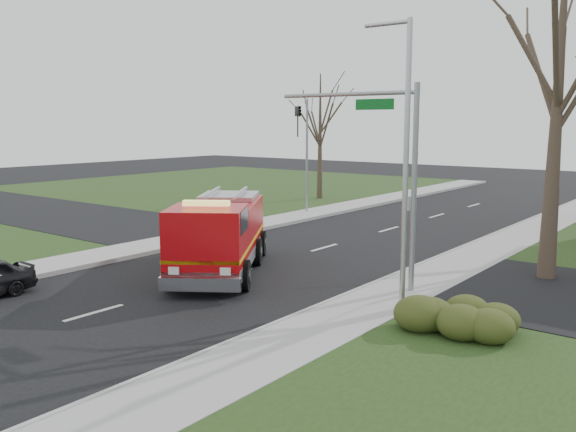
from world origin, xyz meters
The scene contains 11 objects.
ground centered at (0.00, 0.00, 0.00)m, with size 120.00×120.00×0.00m, color black.
sidewalk_right centered at (6.20, 0.00, 0.07)m, with size 2.40×80.00×0.15m, color #A0A09A.
sidewalk_left centered at (-6.20, 0.00, 0.07)m, with size 2.40×80.00×0.15m, color #A0A09A.
cross_street_left centered at (-22.40, 4.00, 0.08)m, with size 30.00×8.00×0.15m, color black.
hedge_corner centered at (9.00, -1.00, 0.58)m, with size 2.80×2.00×0.90m, color #313814.
bare_tree_near centered at (9.50, 6.00, 7.41)m, with size 6.00×6.00×12.00m.
bare_tree_left centered at (-10.00, 20.00, 5.56)m, with size 4.50×4.50×9.00m.
traffic_signal_mast centered at (5.21, 1.50, 4.71)m, with size 5.29×0.18×6.80m.
streetlight_pole centered at (7.14, -0.50, 4.55)m, with size 1.48×0.16×8.40m.
utility_pole_far centered at (-6.80, 14.00, 3.50)m, with size 0.14×0.14×7.00m, color gray.
fire_engine centered at (-0.52, -0.16, 1.37)m, with size 6.32×7.62×3.02m.
Camera 1 is at (15.12, -16.17, 5.55)m, focal length 38.00 mm.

